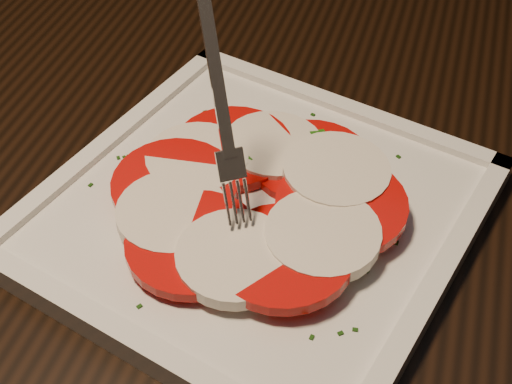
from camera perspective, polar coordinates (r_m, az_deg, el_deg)
ground at (r=1.36m, az=-9.09°, el=-13.01°), size 6.00×6.00×0.00m
table at (r=0.63m, az=2.09°, el=-5.17°), size 1.26×0.89×0.75m
plate at (r=0.52m, az=0.00°, el=-1.77°), size 0.37×0.37×0.01m
caprese_salad at (r=0.51m, az=0.01°, el=-0.32°), size 0.23×0.22×0.03m
fork at (r=0.46m, az=-3.23°, el=8.08°), size 0.07×0.09×0.15m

